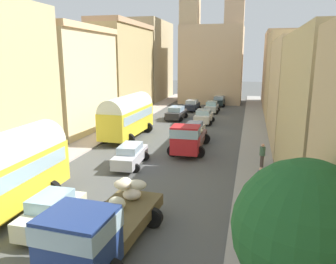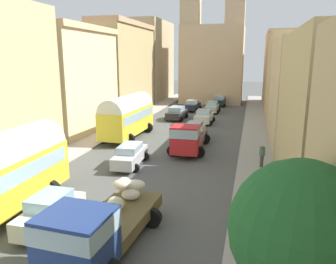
# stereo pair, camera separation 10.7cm
# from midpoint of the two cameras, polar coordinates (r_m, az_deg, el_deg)

# --- Properties ---
(ground_plane) EXTENTS (154.00, 154.00, 0.00)m
(ground_plane) POSITION_cam_midpoint_polar(r_m,az_deg,el_deg) (32.88, 2.06, -0.39)
(ground_plane) COLOR #4F514F
(sidewalk_left) EXTENTS (2.50, 70.00, 0.14)m
(sidewalk_left) POSITION_cam_midpoint_polar(r_m,az_deg,el_deg) (35.06, -9.60, 0.39)
(sidewalk_left) COLOR #B2A29A
(sidewalk_left) RESTS_ON ground
(sidewalk_right) EXTENTS (2.50, 70.00, 0.14)m
(sidewalk_right) POSITION_cam_midpoint_polar(r_m,az_deg,el_deg) (32.19, 14.79, -0.97)
(sidewalk_right) COLOR #9A9893
(sidewalk_right) RESTS_ON ground
(building_left_2) EXTENTS (5.35, 11.06, 10.60)m
(building_left_2) POSITION_cam_midpoint_polar(r_m,az_deg,el_deg) (34.99, -16.29, 8.74)
(building_left_2) COLOR beige
(building_left_2) RESTS_ON ground
(building_left_3) EXTENTS (4.62, 14.14, 12.21)m
(building_left_3) POSITION_cam_midpoint_polar(r_m,az_deg,el_deg) (46.64, -7.73, 11.03)
(building_left_3) COLOR tan
(building_left_3) RESTS_ON ground
(building_left_4) EXTENTS (5.56, 13.04, 13.78)m
(building_left_4) POSITION_cam_midpoint_polar(r_m,az_deg,el_deg) (60.23, -3.27, 12.23)
(building_left_4) COLOR tan
(building_left_4) RESTS_ON ground
(building_right_2) EXTENTS (5.65, 13.59, 9.09)m
(building_right_2) POSITION_cam_midpoint_polar(r_m,az_deg,el_deg) (31.24, 22.79, 6.38)
(building_right_2) COLOR tan
(building_right_2) RESTS_ON ground
(building_right_3) EXTENTS (5.00, 9.81, 10.42)m
(building_right_3) POSITION_cam_midpoint_polar(r_m,az_deg,el_deg) (43.22, 20.13, 9.01)
(building_right_3) COLOR tan
(building_right_3) RESTS_ON ground
(building_right_4) EXTENTS (4.40, 12.23, 11.40)m
(building_right_4) POSITION_cam_midpoint_polar(r_m,az_deg,el_deg) (54.82, 18.67, 10.29)
(building_right_4) COLOR tan
(building_right_4) RESTS_ON ground
(distant_church) EXTENTS (10.36, 8.00, 21.38)m
(distant_church) POSITION_cam_midpoint_polar(r_m,az_deg,el_deg) (56.57, 7.57, 12.86)
(distant_church) COLOR tan
(distant_church) RESTS_ON ground
(parked_bus_1) EXTENTS (3.43, 8.15, 4.05)m
(parked_bus_1) POSITION_cam_midpoint_polar(r_m,az_deg,el_deg) (31.36, -7.19, 3.03)
(parked_bus_1) COLOR yellow
(parked_bus_1) RESTS_ON ground
(cargo_truck_0) EXTENTS (3.41, 6.86, 2.50)m
(cargo_truck_0) POSITION_cam_midpoint_polar(r_m,az_deg,el_deg) (13.11, -12.26, -15.70)
(cargo_truck_0) COLOR navy
(cargo_truck_0) RESTS_ON ground
(cargo_truck_1) EXTENTS (3.09, 7.27, 2.52)m
(cargo_truck_1) POSITION_cam_midpoint_polar(r_m,az_deg,el_deg) (26.28, 3.50, -0.95)
(cargo_truck_1) COLOR red
(cargo_truck_1) RESTS_ON ground
(car_0) EXTENTS (2.21, 3.68, 1.48)m
(car_0) POSITION_cam_midpoint_polar(r_m,az_deg,el_deg) (31.60, 4.51, 0.43)
(car_0) COLOR beige
(car_0) RESTS_ON ground
(car_1) EXTENTS (2.40, 3.80, 1.62)m
(car_1) POSITION_cam_midpoint_polar(r_m,az_deg,el_deg) (38.33, 6.13, 2.69)
(car_1) COLOR silver
(car_1) RESTS_ON ground
(car_2) EXTENTS (2.19, 3.62, 1.60)m
(car_2) POSITION_cam_midpoint_polar(r_m,az_deg,el_deg) (45.92, 7.53, 4.32)
(car_2) COLOR silver
(car_2) RESTS_ON ground
(car_3) EXTENTS (2.33, 3.70, 1.59)m
(car_3) POSITION_cam_midpoint_polar(r_m,az_deg,el_deg) (52.49, 8.84, 5.34)
(car_3) COLOR #1B282B
(car_3) RESTS_ON ground
(car_4) EXTENTS (2.13, 3.69, 1.64)m
(car_4) POSITION_cam_midpoint_polar(r_m,az_deg,el_deg) (15.84, -19.77, -13.01)
(car_4) COLOR beige
(car_4) RESTS_ON ground
(car_5) EXTENTS (2.29, 4.41, 1.54)m
(car_5) POSITION_cam_midpoint_polar(r_m,az_deg,el_deg) (23.38, -6.71, -4.01)
(car_5) COLOR silver
(car_5) RESTS_ON ground
(car_6) EXTENTS (2.46, 4.33, 1.61)m
(car_6) POSITION_cam_midpoint_polar(r_m,az_deg,el_deg) (40.64, 1.38, 3.33)
(car_6) COLOR #2D2B2C
(car_6) RESTS_ON ground
(car_7) EXTENTS (2.38, 4.03, 1.57)m
(car_7) POSITION_cam_midpoint_polar(r_m,az_deg,el_deg) (47.35, 4.12, 4.65)
(car_7) COLOR #222732
(car_7) RESTS_ON ground
(pedestrian_0) EXTENTS (0.54, 0.54, 1.80)m
(pedestrian_0) POSITION_cam_midpoint_polar(r_m,az_deg,el_deg) (23.36, 15.97, -3.81)
(pedestrian_0) COLOR #4C3F3C
(pedestrian_0) RESTS_ON ground
(pedestrian_2) EXTENTS (0.44, 0.44, 1.71)m
(pedestrian_2) POSITION_cam_midpoint_polar(r_m,az_deg,el_deg) (13.74, 14.24, -15.94)
(pedestrian_2) COLOR #776055
(pedestrian_2) RESTS_ON ground
(pedestrian_3) EXTENTS (0.44, 0.44, 1.77)m
(pedestrian_3) POSITION_cam_midpoint_polar(r_m,az_deg,el_deg) (18.56, 15.55, -8.17)
(pedestrian_3) COLOR brown
(pedestrian_3) RESTS_ON ground
(roadside_tree_0) EXTENTS (3.11, 3.11, 5.47)m
(roadside_tree_0) POSITION_cam_midpoint_polar(r_m,az_deg,el_deg) (7.88, 22.24, -15.67)
(roadside_tree_0) COLOR brown
(roadside_tree_0) RESTS_ON ground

